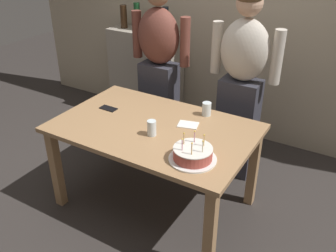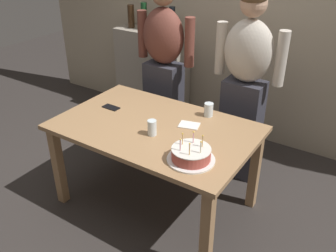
# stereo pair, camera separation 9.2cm
# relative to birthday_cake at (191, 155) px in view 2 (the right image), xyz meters

# --- Properties ---
(ground_plane) EXTENTS (10.00, 10.00, 0.00)m
(ground_plane) POSITION_rel_birthday_cake_xyz_m (-0.46, 0.25, -0.78)
(ground_plane) COLOR #332D2B
(back_wall) EXTENTS (5.20, 0.10, 2.60)m
(back_wall) POSITION_rel_birthday_cake_xyz_m (-0.46, 1.80, 0.52)
(back_wall) COLOR tan
(back_wall) RESTS_ON ground_plane
(dining_table) EXTENTS (1.50, 0.96, 0.74)m
(dining_table) POSITION_rel_birthday_cake_xyz_m (-0.46, 0.25, -0.14)
(dining_table) COLOR #A37A51
(dining_table) RESTS_ON ground_plane
(birthday_cake) EXTENTS (0.31, 0.31, 0.18)m
(birthday_cake) POSITION_rel_birthday_cake_xyz_m (0.00, 0.00, 0.00)
(birthday_cake) COLOR white
(birthday_cake) RESTS_ON dining_table
(water_glass_near) EXTENTS (0.07, 0.07, 0.11)m
(water_glass_near) POSITION_rel_birthday_cake_xyz_m (-0.20, 0.62, 0.01)
(water_glass_near) COLOR silver
(water_glass_near) RESTS_ON dining_table
(water_glass_far) EXTENTS (0.07, 0.07, 0.12)m
(water_glass_far) POSITION_rel_birthday_cake_xyz_m (-0.40, 0.13, 0.01)
(water_glass_far) COLOR silver
(water_glass_far) RESTS_ON dining_table
(cell_phone) EXTENTS (0.15, 0.07, 0.01)m
(cell_phone) POSITION_rel_birthday_cake_xyz_m (-0.94, 0.31, -0.04)
(cell_phone) COLOR black
(cell_phone) RESTS_ON dining_table
(napkin_stack) EXTENTS (0.17, 0.15, 0.01)m
(napkin_stack) POSITION_rel_birthday_cake_xyz_m (-0.24, 0.40, -0.04)
(napkin_stack) COLOR white
(napkin_stack) RESTS_ON dining_table
(person_man_bearded) EXTENTS (0.61, 0.27, 1.66)m
(person_man_bearded) POSITION_rel_birthday_cake_xyz_m (-0.90, 1.04, 0.09)
(person_man_bearded) COLOR #33333D
(person_man_bearded) RESTS_ON ground_plane
(person_woman_cardigan) EXTENTS (0.61, 0.27, 1.66)m
(person_woman_cardigan) POSITION_rel_birthday_cake_xyz_m (-0.08, 1.04, 0.09)
(person_woman_cardigan) COLOR #33333D
(person_woman_cardigan) RESTS_ON ground_plane
(shelf_cabinet) EXTENTS (0.86, 0.30, 1.33)m
(shelf_cabinet) POSITION_rel_birthday_cake_xyz_m (-1.43, 1.58, -0.25)
(shelf_cabinet) COLOR #9E9384
(shelf_cabinet) RESTS_ON ground_plane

